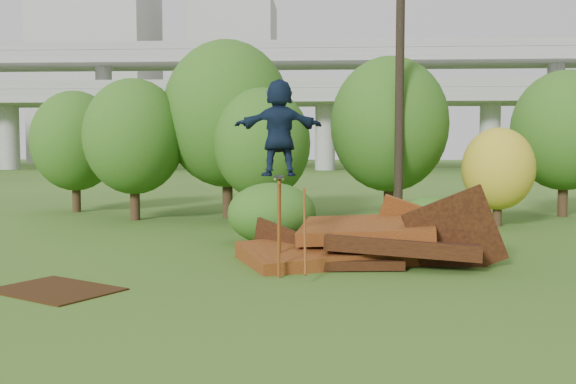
# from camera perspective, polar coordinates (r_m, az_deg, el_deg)

# --- Properties ---
(ground) EXTENTS (240.00, 240.00, 0.00)m
(ground) POSITION_cam_1_polar(r_m,az_deg,el_deg) (11.72, 3.38, -8.53)
(ground) COLOR #2D5116
(ground) RESTS_ON ground
(scrap_pile) EXTENTS (5.99, 3.65, 2.22)m
(scrap_pile) POSITION_cam_1_polar(r_m,az_deg,el_deg) (14.38, 6.78, -4.65)
(scrap_pile) COLOR #491E0D
(scrap_pile) RESTS_ON ground
(grind_rail) EXTENTS (0.14, 1.42, 1.89)m
(grind_rail) POSITION_cam_1_polar(r_m,az_deg,el_deg) (12.96, -0.78, -1.89)
(grind_rail) COLOR brown
(grind_rail) RESTS_ON ground
(skateboard) EXTENTS (0.24, 0.74, 0.08)m
(skateboard) POSITION_cam_1_polar(r_m,az_deg,el_deg) (12.89, -0.79, 1.38)
(skateboard) COLOR black
(skateboard) RESTS_ON grind_rail
(skater) EXTENTS (1.86, 0.87, 1.93)m
(skater) POSITION_cam_1_polar(r_m,az_deg,el_deg) (12.88, -0.79, 5.72)
(skater) COLOR #121F39
(skater) RESTS_ON skateboard
(flat_plate) EXTENTS (2.57, 2.34, 0.03)m
(flat_plate) POSITION_cam_1_polar(r_m,az_deg,el_deg) (12.22, -19.94, -8.17)
(flat_plate) COLOR black
(flat_plate) RESTS_ON ground
(tree_0) EXTENTS (3.49, 3.49, 4.92)m
(tree_0) POSITION_cam_1_polar(r_m,az_deg,el_deg) (22.92, -13.54, 4.81)
(tree_0) COLOR black
(tree_0) RESTS_ON ground
(tree_1) EXTENTS (4.57, 4.57, 6.36)m
(tree_1) POSITION_cam_1_polar(r_m,az_deg,el_deg) (23.20, -5.44, 6.90)
(tree_1) COLOR black
(tree_1) RESTS_ON ground
(tree_2) EXTENTS (3.19, 3.19, 4.50)m
(tree_2) POSITION_cam_1_polar(r_m,az_deg,el_deg) (21.18, -2.32, 4.31)
(tree_2) COLOR black
(tree_2) RESTS_ON ground
(tree_3) EXTENTS (4.12, 4.12, 5.72)m
(tree_3) POSITION_cam_1_polar(r_m,az_deg,el_deg) (22.86, 9.00, 5.95)
(tree_3) COLOR black
(tree_3) RESTS_ON ground
(tree_4) EXTENTS (2.30, 2.30, 3.18)m
(tree_4) POSITION_cam_1_polar(r_m,az_deg,el_deg) (21.67, 18.18, 1.97)
(tree_4) COLOR black
(tree_4) RESTS_ON ground
(tree_5) EXTENTS (3.80, 3.80, 5.34)m
(tree_5) POSITION_cam_1_polar(r_m,az_deg,el_deg) (25.48, 23.38, 5.04)
(tree_5) COLOR black
(tree_5) RESTS_ON ground
(tree_6) EXTENTS (3.40, 3.40, 4.75)m
(tree_6) POSITION_cam_1_polar(r_m,az_deg,el_deg) (26.47, -18.39, 4.32)
(tree_6) COLOR black
(tree_6) RESTS_ON ground
(shrub_left) EXTENTS (2.33, 2.15, 1.62)m
(shrub_left) POSITION_cam_1_polar(r_m,az_deg,el_deg) (16.84, -1.46, -1.91)
(shrub_left) COLOR #235015
(shrub_left) RESTS_ON ground
(shrub_right) EXTENTS (1.86, 1.70, 1.32)m
(shrub_right) POSITION_cam_1_polar(r_m,az_deg,el_deg) (16.40, 12.66, -2.69)
(shrub_right) COLOR #235015
(shrub_right) RESTS_ON ground
(utility_pole) EXTENTS (1.40, 0.28, 10.76)m
(utility_pole) POSITION_cam_1_polar(r_m,az_deg,el_deg) (21.00, 9.92, 11.92)
(utility_pole) COLOR black
(utility_pole) RESTS_ON ground
(freeway_overpass) EXTENTS (160.00, 15.00, 13.70)m
(freeway_overpass) POSITION_cam_1_polar(r_m,az_deg,el_deg) (74.76, 3.33, 9.96)
(freeway_overpass) COLOR gray
(freeway_overpass) RESTS_ON ground
(building_left) EXTENTS (18.00, 16.00, 35.00)m
(building_left) POSITION_cam_1_polar(r_m,az_deg,el_deg) (114.00, -16.54, 11.38)
(building_left) COLOR #9E9E99
(building_left) RESTS_ON ground
(building_right) EXTENTS (14.00, 14.00, 28.00)m
(building_right) POSITION_cam_1_polar(r_m,az_deg,el_deg) (115.13, -4.78, 9.70)
(building_right) COLOR #9E9E99
(building_right) RESTS_ON ground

